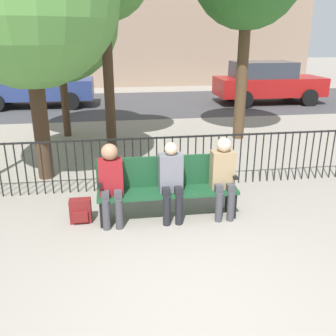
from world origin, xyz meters
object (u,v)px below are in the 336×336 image
at_px(backpack, 81,211).
at_px(parked_car_1, 33,84).
at_px(park_bench, 167,185).
at_px(parked_car_0, 267,82).
at_px(seated_person_2, 223,174).
at_px(seated_person_1, 171,178).
at_px(tree_1, 57,21).
at_px(seated_person_0, 111,180).

bearing_deg(backpack, parked_car_1, 103.46).
bearing_deg(park_bench, parked_car_0, 59.70).
xyz_separation_m(seated_person_2, parked_car_0, (4.56, 9.32, 0.16)).
height_order(park_bench, parked_car_0, parked_car_0).
xyz_separation_m(seated_person_1, tree_1, (-2.03, 5.26, 2.27)).
distance_m(seated_person_1, backpack, 1.42).
distance_m(seated_person_2, tree_1, 6.37).
bearing_deg(backpack, tree_1, 97.69).
relative_size(seated_person_1, tree_1, 0.27).
xyz_separation_m(park_bench, seated_person_2, (0.82, -0.13, 0.18)).
relative_size(seated_person_2, backpack, 3.43).
bearing_deg(seated_person_2, seated_person_1, -179.86).
distance_m(tree_1, parked_car_0, 8.66).
bearing_deg(parked_car_0, seated_person_1, -119.77).
relative_size(park_bench, backpack, 5.80).
relative_size(park_bench, parked_car_1, 0.49).
relative_size(seated_person_0, seated_person_1, 1.01).
height_order(seated_person_0, seated_person_2, seated_person_2).
xyz_separation_m(seated_person_1, parked_car_1, (-3.67, 9.89, 0.18)).
distance_m(park_bench, parked_car_0, 10.65).
relative_size(park_bench, tree_1, 0.47).
bearing_deg(seated_person_0, tree_1, 102.47).
xyz_separation_m(parked_car_0, parked_car_1, (-9.01, 0.57, 0.00)).
relative_size(seated_person_1, parked_car_1, 0.28).
bearing_deg(seated_person_1, park_bench, 106.20).
relative_size(tree_1, parked_car_1, 1.06).
bearing_deg(parked_car_1, parked_car_0, -3.60).
height_order(tree_1, parked_car_0, tree_1).
bearing_deg(seated_person_2, backpack, 177.08).
height_order(seated_person_0, backpack, seated_person_0).
bearing_deg(backpack, park_bench, 1.00).
distance_m(park_bench, seated_person_2, 0.85).
bearing_deg(seated_person_2, park_bench, 170.93).
relative_size(seated_person_0, tree_1, 0.27).
height_order(parked_car_0, parked_car_1, same).
height_order(backpack, tree_1, tree_1).
distance_m(parked_car_0, parked_car_1, 9.02).
xyz_separation_m(seated_person_0, tree_1, (-1.16, 5.26, 2.24)).
bearing_deg(parked_car_0, parked_car_1, 176.40).
height_order(backpack, parked_car_1, parked_car_1).
distance_m(seated_person_2, parked_car_1, 10.84).
distance_m(seated_person_1, tree_1, 6.08).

